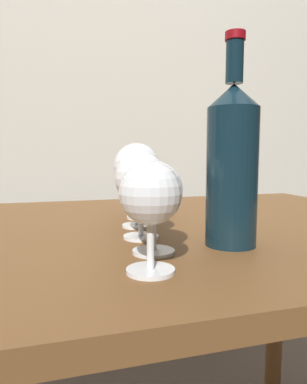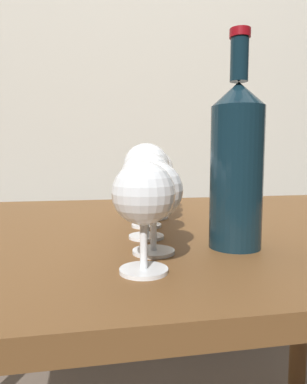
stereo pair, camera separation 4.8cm
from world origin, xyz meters
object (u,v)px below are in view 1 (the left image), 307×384
wine_glass_chardonnay (150,196)px  wine_bottle (232,163)px  wine_glass_cabernet (154,192)px  wine_glass_white (137,168)px  wine_glass_merlot (141,174)px  wine_glass_rose (140,170)px  wine_glass_amber (141,180)px

wine_glass_chardonnay → wine_bottle: wine_bottle is taller
wine_glass_cabernet → wine_bottle: bearing=4.6°
wine_glass_cabernet → wine_glass_white: 0.18m
wine_glass_white → wine_glass_merlot: (0.03, 0.09, -0.02)m
wine_glass_chardonnay → wine_glass_merlot: wine_glass_merlot is taller
wine_glass_chardonnay → wine_glass_white: bearing=80.2°
wine_glass_cabernet → wine_glass_merlot: 0.27m
wine_glass_rose → wine_bottle: (0.06, -0.33, 0.02)m
wine_glass_amber → wine_bottle: size_ratio=0.46×
wine_glass_cabernet → wine_bottle: wine_bottle is taller
wine_glass_cabernet → wine_glass_white: (0.02, 0.18, 0.03)m
wine_glass_amber → wine_glass_rose: bearing=76.7°
wine_glass_rose → wine_bottle: 0.34m
wine_glass_merlot → wine_glass_amber: bearing=-104.1°
wine_glass_white → wine_bottle: size_ratio=0.51×
wine_glass_white → wine_glass_rose: 0.17m
wine_glass_chardonnay → wine_glass_rose: bearing=78.0°
wine_glass_merlot → wine_bottle: (0.08, -0.26, 0.03)m
wine_glass_chardonnay → wine_glass_amber: size_ratio=0.92×
wine_glass_cabernet → wine_glass_merlot: bearing=79.7°
wine_glass_amber → wine_bottle: wine_bottle is taller
wine_glass_cabernet → wine_glass_white: wine_glass_white is taller
wine_glass_rose → wine_glass_cabernet: bearing=-100.6°
wine_glass_merlot → wine_bottle: size_ratio=0.46×
wine_glass_cabernet → wine_glass_merlot: (0.05, 0.27, 0.01)m
wine_glass_cabernet → wine_glass_rose: size_ratio=0.87×
wine_glass_merlot → wine_glass_white: bearing=-109.0°
wine_glass_cabernet → wine_glass_chardonnay: bearing=-108.5°
wine_glass_chardonnay → wine_glass_white: 0.26m
wine_glass_merlot → wine_glass_rose: size_ratio=0.96×
wine_glass_cabernet → wine_glass_white: bearing=84.1°
wine_glass_merlot → wine_glass_chardonnay: bearing=-102.2°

